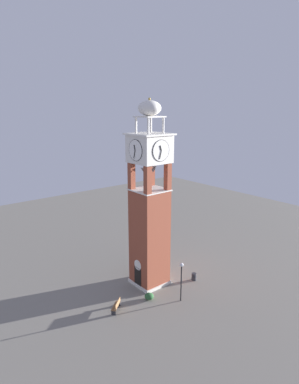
{
  "coord_description": "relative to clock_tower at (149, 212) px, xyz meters",
  "views": [
    {
      "loc": [
        24.33,
        -19.92,
        18.14
      ],
      "look_at": [
        0.0,
        0.0,
        10.03
      ],
      "focal_mm": 30.56,
      "sensor_mm": 36.0,
      "label": 1
    }
  ],
  "objects": [
    {
      "name": "ground",
      "position": [
        0.0,
        0.0,
        -7.98
      ],
      "size": [
        80.0,
        80.0,
        0.0
      ],
      "primitive_type": "plane",
      "color": "gray"
    },
    {
      "name": "clock_tower",
      "position": [
        0.0,
        0.0,
        0.0
      ],
      "size": [
        3.7,
        3.7,
        19.08
      ],
      "color": "brown",
      "rests_on": "ground"
    },
    {
      "name": "park_bench",
      "position": [
        1.89,
        -5.49,
        -7.5
      ],
      "size": [
        1.35,
        1.52,
        0.95
      ],
      "color": "brown",
      "rests_on": "ground"
    },
    {
      "name": "lamp_post",
      "position": [
        4.54,
        0.2,
        -5.23
      ],
      "size": [
        0.36,
        0.36,
        3.98
      ],
      "color": "black",
      "rests_on": "ground"
    },
    {
      "name": "trash_bin",
      "position": [
        2.66,
        4.06,
        -7.58
      ],
      "size": [
        0.52,
        0.52,
        0.8
      ],
      "primitive_type": "cylinder",
      "color": "#2D2D33",
      "rests_on": "ground"
    },
    {
      "name": "shrub_near_entry",
      "position": [
        2.42,
        -2.02,
        -7.66
      ],
      "size": [
        0.89,
        0.89,
        0.64
      ],
      "primitive_type": "ellipsoid",
      "color": "#28562D",
      "rests_on": "ground"
    }
  ]
}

